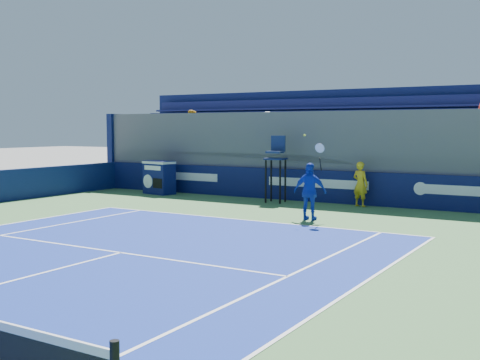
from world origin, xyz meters
The scene contains 6 objects.
ball_person centered at (1.81, 16.67, 0.80)m, with size 0.58×0.38×1.58m, color gold.
back_hoarding centered at (0.00, 17.10, 0.60)m, with size 20.40×0.21×1.20m.
match_clock centered at (-6.75, 16.16, 0.74)m, with size 1.43×0.94×1.40m.
umpire_chair centered at (-1.27, 16.16, 1.53)m, with size 0.78×0.78×2.48m.
tennis_player centered at (1.61, 12.87, 0.88)m, with size 1.04×0.50×2.57m.
stadium_seating centered at (0.01, 19.15, 1.84)m, with size 21.00×4.05×4.40m.
Camera 1 is at (9.02, -3.43, 2.78)m, focal length 45.00 mm.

